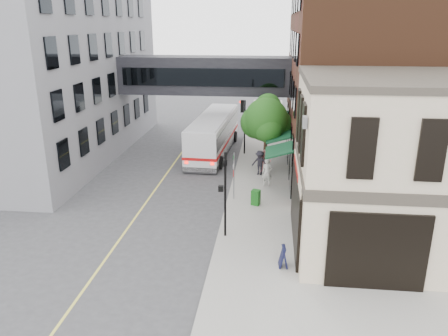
% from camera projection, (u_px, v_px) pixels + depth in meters
% --- Properties ---
extents(ground, '(120.00, 120.00, 0.00)m').
position_uv_depth(ground, '(212.00, 257.00, 20.82)').
color(ground, '#38383A').
rests_on(ground, ground).
extents(sidewalk_main, '(4.00, 60.00, 0.15)m').
position_uv_depth(sidewalk_main, '(262.00, 166.00, 33.79)').
color(sidewalk_main, gray).
rests_on(sidewalk_main, ground).
extents(corner_building, '(10.19, 8.12, 8.45)m').
position_uv_depth(corner_building, '(407.00, 167.00, 20.44)').
color(corner_building, beige).
rests_on(corner_building, ground).
extents(brick_building, '(13.76, 18.00, 14.00)m').
position_uv_depth(brick_building, '(375.00, 75.00, 31.70)').
color(brick_building, '#482716').
rests_on(brick_building, ground).
extents(opposite_building, '(14.00, 24.00, 14.00)m').
position_uv_depth(opposite_building, '(31.00, 69.00, 35.46)').
color(opposite_building, slate).
rests_on(opposite_building, ground).
extents(skyway_bridge, '(14.00, 3.18, 3.00)m').
position_uv_depth(skyway_bridge, '(205.00, 75.00, 36.04)').
color(skyway_bridge, black).
rests_on(skyway_bridge, ground).
extents(traffic_signal_near, '(0.44, 0.22, 4.60)m').
position_uv_depth(traffic_signal_near, '(225.00, 184.00, 21.73)').
color(traffic_signal_near, black).
rests_on(traffic_signal_near, sidewalk_main).
extents(traffic_signal_far, '(0.53, 0.28, 4.50)m').
position_uv_depth(traffic_signal_far, '(243.00, 116.00, 35.76)').
color(traffic_signal_far, black).
rests_on(traffic_signal_far, sidewalk_main).
extents(street_sign_pole, '(0.08, 0.75, 3.00)m').
position_uv_depth(street_sign_pole, '(234.00, 172.00, 26.77)').
color(street_sign_pole, gray).
rests_on(street_sign_pole, sidewalk_main).
extents(street_tree, '(3.80, 3.20, 5.60)m').
position_uv_depth(street_tree, '(266.00, 119.00, 31.82)').
color(street_tree, '#382619').
rests_on(street_tree, sidewalk_main).
extents(lane_marking, '(0.12, 40.00, 0.01)m').
position_uv_depth(lane_marking, '(161.00, 181.00, 30.77)').
color(lane_marking, '#D8CC4C').
rests_on(lane_marking, ground).
extents(bus, '(3.29, 11.81, 3.15)m').
position_uv_depth(bus, '(214.00, 133.00, 36.93)').
color(bus, silver).
rests_on(bus, ground).
extents(pedestrian_a, '(0.69, 0.46, 1.90)m').
position_uv_depth(pedestrian_a, '(267.00, 172.00, 29.19)').
color(pedestrian_a, beige).
rests_on(pedestrian_a, sidewalk_main).
extents(pedestrian_b, '(0.97, 0.82, 1.76)m').
position_uv_depth(pedestrian_b, '(266.00, 161.00, 31.73)').
color(pedestrian_b, pink).
rests_on(pedestrian_b, sidewalk_main).
extents(pedestrian_c, '(1.31, 0.99, 1.80)m').
position_uv_depth(pedestrian_c, '(260.00, 163.00, 31.38)').
color(pedestrian_c, black).
rests_on(pedestrian_c, sidewalk_main).
extents(newspaper_box, '(0.59, 0.56, 0.95)m').
position_uv_depth(newspaper_box, '(256.00, 197.00, 26.27)').
color(newspaper_box, '#135415').
rests_on(newspaper_box, sidewalk_main).
extents(sandwich_board, '(0.40, 0.58, 0.99)m').
position_uv_depth(sandwich_board, '(283.00, 257.00, 19.60)').
color(sandwich_board, black).
rests_on(sandwich_board, sidewalk_main).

